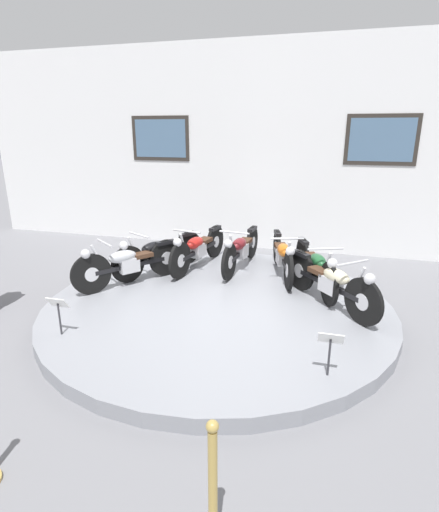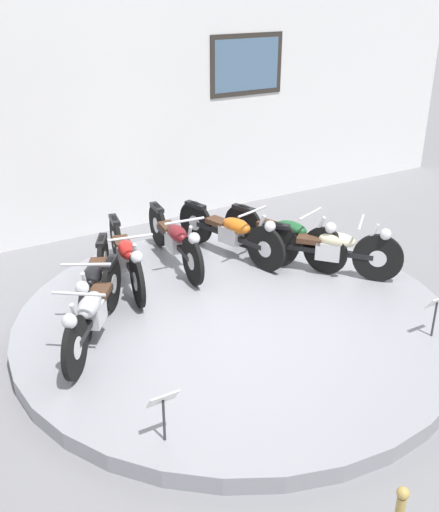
% 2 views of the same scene
% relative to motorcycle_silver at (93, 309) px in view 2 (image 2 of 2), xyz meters
% --- Properties ---
extents(ground_plane, '(60.00, 60.00, 0.00)m').
position_rel_motorcycle_silver_xyz_m(ground_plane, '(1.61, -0.28, -0.57)').
color(ground_plane, slate).
extents(display_platform, '(5.13, 5.13, 0.18)m').
position_rel_motorcycle_silver_xyz_m(display_platform, '(1.61, -0.28, -0.48)').
color(display_platform, gray).
rests_on(display_platform, ground_plane).
extents(back_wall, '(14.00, 0.22, 4.47)m').
position_rel_motorcycle_silver_xyz_m(back_wall, '(1.61, 3.41, 1.66)').
color(back_wall, white).
rests_on(back_wall, ground_plane).
extents(motorcycle_silver, '(1.22, 1.65, 0.80)m').
position_rel_motorcycle_silver_xyz_m(motorcycle_silver, '(0.00, 0.00, 0.00)').
color(motorcycle_silver, black).
rests_on(motorcycle_silver, display_platform).
extents(motorcycle_black, '(0.98, 1.78, 0.79)m').
position_rel_motorcycle_silver_xyz_m(motorcycle_black, '(0.24, 0.65, -0.01)').
color(motorcycle_black, black).
rests_on(motorcycle_black, display_platform).
extents(motorcycle_red, '(0.55, 1.98, 0.80)m').
position_rel_motorcycle_silver_xyz_m(motorcycle_red, '(0.83, 1.11, 0.00)').
color(motorcycle_red, black).
rests_on(motorcycle_red, display_platform).
extents(motorcycle_maroon, '(0.54, 1.99, 0.80)m').
position_rel_motorcycle_silver_xyz_m(motorcycle_maroon, '(1.61, 1.28, -0.00)').
color(motorcycle_maroon, black).
rests_on(motorcycle_maroon, display_platform).
extents(motorcycle_orange, '(0.67, 1.93, 0.80)m').
position_rel_motorcycle_silver_xyz_m(motorcycle_orange, '(2.40, 1.11, -0.00)').
color(motorcycle_orange, black).
rests_on(motorcycle_orange, display_platform).
extents(motorcycle_green, '(0.79, 1.89, 0.80)m').
position_rel_motorcycle_silver_xyz_m(motorcycle_green, '(2.98, 0.65, -0.00)').
color(motorcycle_green, black).
rests_on(motorcycle_green, display_platform).
extents(motorcycle_cream, '(1.37, 1.53, 0.80)m').
position_rel_motorcycle_silver_xyz_m(motorcycle_cream, '(3.22, 0.00, -0.00)').
color(motorcycle_cream, black).
rests_on(motorcycle_cream, display_platform).
extents(info_placard_front_left, '(0.26, 0.11, 0.51)m').
position_rel_motorcycle_silver_xyz_m(info_placard_front_left, '(-0.02, -1.78, -0.02)').
color(info_placard_front_left, '#333338').
rests_on(info_placard_front_left, display_platform).
extents(info_placard_front_centre, '(0.26, 0.11, 0.51)m').
position_rel_motorcycle_silver_xyz_m(info_placard_front_centre, '(3.24, -1.78, -0.02)').
color(info_placard_front_centre, '#333338').
rests_on(info_placard_front_centre, display_platform).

